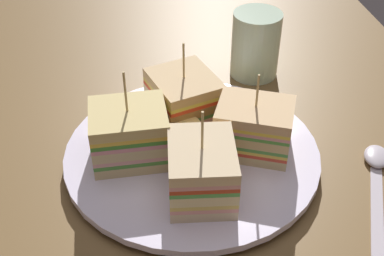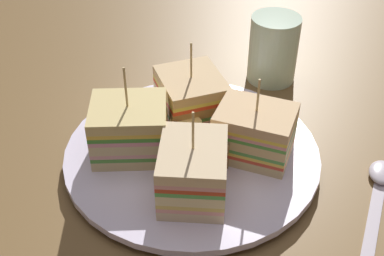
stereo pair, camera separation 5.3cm
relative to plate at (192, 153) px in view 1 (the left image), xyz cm
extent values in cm
cube|color=brown|center=(0.00, 0.00, -1.80)|extent=(123.06, 71.58, 1.80)
cylinder|color=white|center=(0.00, 0.00, -0.57)|extent=(17.41, 17.41, 0.67)
cylinder|color=white|center=(0.00, 0.00, 0.18)|extent=(28.09, 28.09, 0.82)
cube|color=beige|center=(6.67, 0.34, 1.15)|extent=(8.45, 7.02, 1.13)
cube|color=#B2844C|center=(2.79, 0.67, 1.15)|extent=(0.85, 6.24, 1.13)
cube|color=#EFA395|center=(6.67, 0.34, 1.96)|extent=(8.45, 7.02, 0.48)
cube|color=#E5C85E|center=(6.67, 0.34, 2.44)|extent=(8.45, 7.02, 0.48)
cube|color=beige|center=(6.67, 0.34, 3.24)|extent=(8.45, 7.02, 1.13)
cube|color=#B2844C|center=(2.79, 0.67, 3.24)|extent=(0.85, 6.24, 1.13)
cube|color=#54B04F|center=(6.67, 0.34, 4.05)|extent=(8.45, 7.02, 0.48)
cube|color=#C74121|center=(6.67, 0.34, 4.53)|extent=(8.45, 7.02, 0.48)
cube|color=pink|center=(6.67, 0.34, 5.01)|extent=(8.45, 7.02, 0.48)
cube|color=beige|center=(6.67, 0.34, 5.81)|extent=(8.45, 7.02, 1.13)
cylinder|color=tan|center=(6.67, 0.34, 8.46)|extent=(0.24, 0.24, 4.17)
cube|color=beige|center=(0.68, 6.64, 1.13)|extent=(8.59, 9.62, 1.09)
cube|color=#9E7242|center=(-0.75, 3.02, 1.13)|extent=(5.68, 2.49, 1.09)
cube|color=#DF4A32|center=(0.68, 6.64, 1.88)|extent=(8.59, 9.62, 0.41)
cube|color=#F8D654|center=(0.68, 6.64, 2.29)|extent=(8.59, 9.62, 0.41)
cube|color=#57A44A|center=(0.68, 6.64, 2.69)|extent=(8.59, 9.62, 0.41)
cube|color=#E2C685|center=(0.68, 6.64, 3.44)|extent=(8.59, 9.62, 1.09)
cube|color=#B2844C|center=(-0.75, 3.02, 3.44)|extent=(5.68, 2.49, 1.09)
cube|color=#55A73F|center=(0.68, 6.64, 4.19)|extent=(8.59, 9.62, 0.41)
cube|color=pink|center=(0.68, 6.64, 4.59)|extent=(8.59, 9.62, 0.41)
cube|color=yellow|center=(0.68, 6.64, 5.00)|extent=(8.59, 9.62, 0.41)
cube|color=#E2B780|center=(0.68, 6.64, 5.75)|extent=(8.59, 9.62, 1.09)
cylinder|color=tan|center=(0.68, 6.64, 8.19)|extent=(0.24, 0.24, 3.80)
cube|color=beige|center=(-6.67, -0.19, 1.14)|extent=(9.75, 9.14, 1.11)
cube|color=#9E7242|center=(-2.99, 1.06, 1.14)|extent=(2.49, 6.57, 1.11)
cube|color=#E7A296|center=(-6.67, -0.19, 1.93)|extent=(9.75, 9.14, 0.48)
cube|color=#4C853F|center=(-6.67, -0.19, 2.41)|extent=(9.75, 9.14, 0.48)
cube|color=beige|center=(-6.67, -0.19, 3.20)|extent=(9.75, 9.14, 1.11)
cube|color=#9E7242|center=(-2.99, 1.06, 3.20)|extent=(2.49, 6.57, 1.11)
cube|color=red|center=(-6.67, -0.19, 3.99)|extent=(9.75, 9.14, 0.48)
cube|color=#EED655|center=(-6.67, -0.19, 4.47)|extent=(9.75, 9.14, 0.48)
cube|color=#DBB47C|center=(-6.67, -0.19, 5.26)|extent=(9.75, 9.14, 1.11)
cylinder|color=tan|center=(-6.67, -0.19, 8.01)|extent=(0.24, 0.24, 4.39)
cube|color=#DBC389|center=(-0.04, -6.67, 1.17)|extent=(7.03, 8.10, 1.17)
cube|color=#9E7242|center=(-0.14, -2.79, 1.17)|extent=(6.70, 0.49, 1.17)
cube|color=#509B3C|center=(-0.04, -6.67, 2.00)|extent=(7.03, 8.10, 0.49)
cube|color=#E7A6A1|center=(-0.04, -6.67, 2.49)|extent=(7.03, 8.10, 0.49)
cube|color=beige|center=(-0.04, -6.67, 3.31)|extent=(7.03, 8.10, 1.17)
cube|color=#B2844C|center=(-0.14, -2.79, 3.31)|extent=(6.70, 0.49, 1.17)
cube|color=pink|center=(-0.04, -6.67, 4.14)|extent=(7.03, 8.10, 0.49)
cube|color=#459635|center=(-0.04, -6.67, 4.63)|extent=(7.03, 8.10, 0.49)
cube|color=yellow|center=(-0.04, -6.67, 5.12)|extent=(7.03, 8.10, 0.49)
cube|color=#DFC57B|center=(-0.04, -6.67, 5.95)|extent=(7.03, 8.10, 1.17)
cylinder|color=tan|center=(-0.04, -6.67, 8.84)|extent=(0.24, 0.24, 4.62)
cylinder|color=#EDC462|center=(0.18, 0.96, 0.91)|extent=(4.36, 4.36, 0.52)
cylinder|color=#DEC265|center=(-2.02, -1.19, 1.52)|extent=(4.65, 4.64, 0.80)
cylinder|color=#E5CC76|center=(-0.33, -1.43, 1.61)|extent=(3.99, 4.00, 0.68)
cylinder|color=#E9CA71|center=(-0.92, -1.27, 2.04)|extent=(5.13, 5.13, 0.41)
cylinder|color=#DDC061|center=(-0.27, -0.66, 3.05)|extent=(4.86, 4.81, 1.08)
cylinder|color=#EECE7C|center=(-1.57, -0.70, 2.91)|extent=(5.05, 5.05, 0.31)
cube|color=silver|center=(10.08, 17.36, -0.78)|extent=(11.87, 6.06, 0.25)
ellipsoid|color=silver|center=(2.95, 20.46, -0.40)|extent=(4.69, 4.13, 1.00)
cylinder|color=silver|center=(-17.00, 11.13, 3.64)|extent=(6.55, 6.55, 9.08)
cylinder|color=#EBB951|center=(-17.00, 11.13, 1.34)|extent=(6.03, 6.03, 4.48)
camera|label=1|loc=(41.75, -5.91, 36.51)|focal=46.86mm
camera|label=2|loc=(42.17, -0.58, 36.51)|focal=46.86mm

